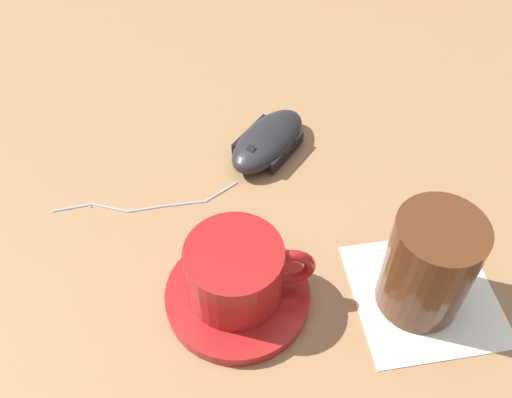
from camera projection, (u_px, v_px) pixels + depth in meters
The scene contains 7 objects.
ground_plane at pixel (358, 278), 0.55m from camera, with size 3.00×3.00×0.00m, color olive.
saucer at pixel (240, 296), 0.53m from camera, with size 0.13×0.13×0.01m, color maroon.
coffee_cup at pixel (239, 272), 0.50m from camera, with size 0.09×0.11×0.06m.
computer_mouse at pixel (269, 141), 0.65m from camera, with size 0.13×0.09×0.03m.
mouse_cable at pixel (150, 203), 0.61m from camera, with size 0.10×0.18×0.00m.
napkin_under_glass at pixel (426, 294), 0.54m from camera, with size 0.13×0.13×0.00m, color silver.
drinking_glass at pixel (431, 266), 0.49m from camera, with size 0.08×0.08×0.11m, color #4C2814.
Camera 1 is at (-0.31, 0.00, 0.47)m, focal length 40.00 mm.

